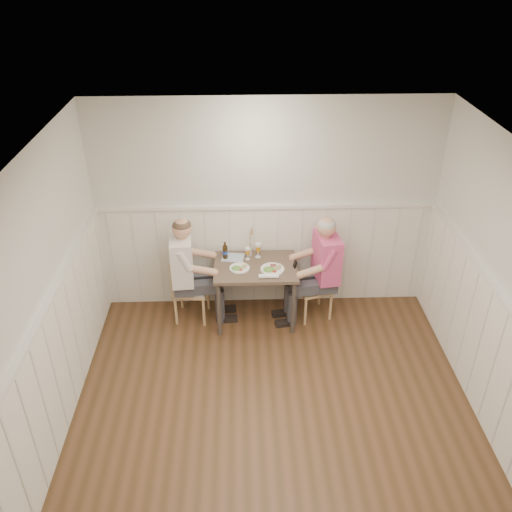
{
  "coord_description": "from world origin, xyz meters",
  "views": [
    {
      "loc": [
        -0.3,
        -3.47,
        4.05
      ],
      "look_at": [
        -0.14,
        1.64,
        1.0
      ],
      "focal_mm": 38.0,
      "sensor_mm": 36.0,
      "label": 1
    }
  ],
  "objects_px": {
    "beer_bottle": "(225,251)",
    "grass_vase": "(250,242)",
    "diner_cream": "(187,279)",
    "chair_left": "(187,285)",
    "man_in_pink": "(322,277)",
    "dining_table": "(255,273)",
    "chair_right": "(318,284)"
  },
  "relations": [
    {
      "from": "dining_table",
      "to": "man_in_pink",
      "type": "relative_size",
      "value": 0.7
    },
    {
      "from": "beer_bottle",
      "to": "chair_right",
      "type": "bearing_deg",
      "value": -5.81
    },
    {
      "from": "beer_bottle",
      "to": "diner_cream",
      "type": "bearing_deg",
      "value": -159.48
    },
    {
      "from": "beer_bottle",
      "to": "grass_vase",
      "type": "relative_size",
      "value": 0.53
    },
    {
      "from": "diner_cream",
      "to": "grass_vase",
      "type": "xyz_separation_m",
      "value": [
        0.74,
        0.22,
        0.35
      ]
    },
    {
      "from": "chair_left",
      "to": "diner_cream",
      "type": "relative_size",
      "value": 0.6
    },
    {
      "from": "chair_right",
      "to": "dining_table",
      "type": "bearing_deg",
      "value": -174.9
    },
    {
      "from": "dining_table",
      "to": "man_in_pink",
      "type": "bearing_deg",
      "value": 0.24
    },
    {
      "from": "dining_table",
      "to": "beer_bottle",
      "type": "relative_size",
      "value": 4.42
    },
    {
      "from": "beer_bottle",
      "to": "dining_table",
      "type": "bearing_deg",
      "value": -26.97
    },
    {
      "from": "man_in_pink",
      "to": "diner_cream",
      "type": "distance_m",
      "value": 1.58
    },
    {
      "from": "man_in_pink",
      "to": "diner_cream",
      "type": "relative_size",
      "value": 0.99
    },
    {
      "from": "chair_left",
      "to": "man_in_pink",
      "type": "bearing_deg",
      "value": -2.11
    },
    {
      "from": "grass_vase",
      "to": "diner_cream",
      "type": "bearing_deg",
      "value": -163.14
    },
    {
      "from": "dining_table",
      "to": "man_in_pink",
      "type": "xyz_separation_m",
      "value": [
        0.78,
        0.0,
        -0.08
      ]
    },
    {
      "from": "dining_table",
      "to": "beer_bottle",
      "type": "height_order",
      "value": "beer_bottle"
    },
    {
      "from": "beer_bottle",
      "to": "chair_left",
      "type": "bearing_deg",
      "value": -165.97
    },
    {
      "from": "man_in_pink",
      "to": "grass_vase",
      "type": "bearing_deg",
      "value": 164.7
    },
    {
      "from": "dining_table",
      "to": "chair_right",
      "type": "distance_m",
      "value": 0.78
    },
    {
      "from": "dining_table",
      "to": "diner_cream",
      "type": "bearing_deg",
      "value": 179.29
    },
    {
      "from": "dining_table",
      "to": "chair_right",
      "type": "bearing_deg",
      "value": 5.1
    },
    {
      "from": "diner_cream",
      "to": "man_in_pink",
      "type": "bearing_deg",
      "value": -0.24
    },
    {
      "from": "chair_right",
      "to": "man_in_pink",
      "type": "height_order",
      "value": "man_in_pink"
    },
    {
      "from": "chair_left",
      "to": "beer_bottle",
      "type": "distance_m",
      "value": 0.62
    },
    {
      "from": "chair_left",
      "to": "grass_vase",
      "type": "bearing_deg",
      "value": 12.83
    },
    {
      "from": "chair_right",
      "to": "chair_left",
      "type": "distance_m",
      "value": 1.56
    },
    {
      "from": "chair_right",
      "to": "diner_cream",
      "type": "bearing_deg",
      "value": -177.9
    },
    {
      "from": "beer_bottle",
      "to": "grass_vase",
      "type": "xyz_separation_m",
      "value": [
        0.29,
        0.06,
        0.09
      ]
    },
    {
      "from": "dining_table",
      "to": "man_in_pink",
      "type": "distance_m",
      "value": 0.79
    },
    {
      "from": "man_in_pink",
      "to": "beer_bottle",
      "type": "distance_m",
      "value": 1.18
    },
    {
      "from": "chair_right",
      "to": "diner_cream",
      "type": "relative_size",
      "value": 0.59
    },
    {
      "from": "man_in_pink",
      "to": "dining_table",
      "type": "bearing_deg",
      "value": -179.76
    }
  ]
}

